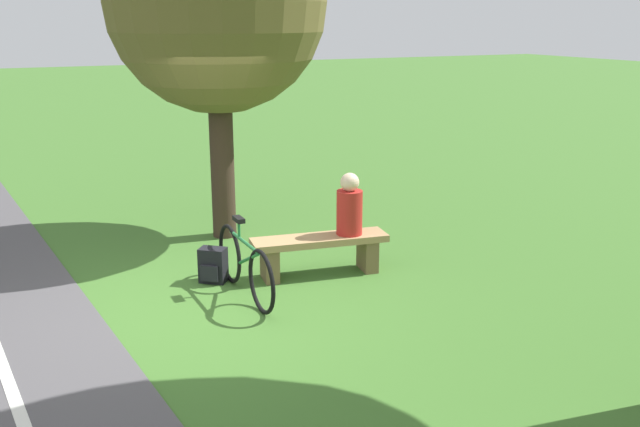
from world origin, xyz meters
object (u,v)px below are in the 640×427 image
Objects in this scene: person_seated at (349,207)px; backpack at (213,265)px; bench at (320,249)px; tree_near_bench at (216,3)px; bicycle at (245,265)px.

person_seated reaches higher than backpack.
tree_near_bench reaches higher than bench.
person_seated is at bearing 97.92° from bicycle.
backpack is at bearing -162.45° from bicycle.
bench is 1.25m from backpack.
backpack is (0.18, -0.57, -0.16)m from bicycle.
bench is 4.08× the size of backpack.
person_seated is at bearing 113.68° from tree_near_bench.
person_seated is 3.19m from tree_near_bench.
person_seated is 0.16× the size of tree_near_bench.
backpack is at bearing -5.59° from bench.
person_seated reaches higher than bench.
bench is 2.23× the size of person_seated.
bench is at bearing 104.96° from tree_near_bench.
bench is at bearing 165.48° from backpack.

